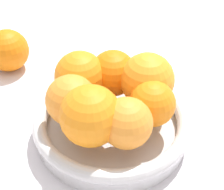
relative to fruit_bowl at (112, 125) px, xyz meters
The scene contains 4 objects.
ground_plane 0.02m from the fruit_bowl, ahead, with size 4.00×4.00×0.00m, color silver.
fruit_bowl is the anchor object (origin of this frame).
orange_pile 0.06m from the fruit_bowl, 122.36° to the right, with size 0.18×0.19×0.08m.
stray_orange 0.27m from the fruit_bowl, 144.16° to the right, with size 0.08×0.08×0.08m, color orange.
Camera 1 is at (0.41, -0.08, 0.41)m, focal length 60.00 mm.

